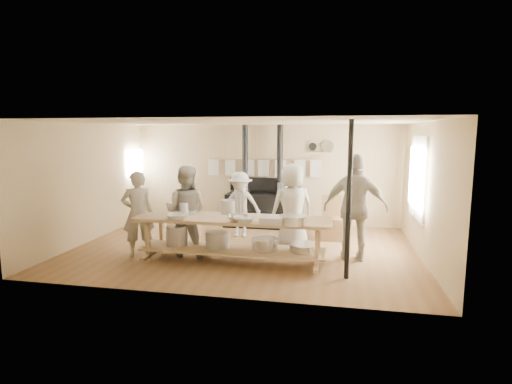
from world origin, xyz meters
TOP-DOWN VIEW (x-y plane):
  - ground at (0.00, 0.00)m, footprint 7.00×7.00m
  - room_shell at (0.00, 0.00)m, footprint 7.00×7.00m
  - window_right at (3.47, 0.60)m, footprint 0.09×1.50m
  - left_opening at (-3.45, 2.00)m, footprint 0.00×0.90m
  - stove at (-0.01, 2.12)m, footprint 1.90×0.75m
  - towel_rail at (0.00, 2.40)m, footprint 3.00×0.04m
  - back_wall_shelf at (1.46, 2.43)m, footprint 0.63×0.14m
  - prep_table at (-0.01, -0.90)m, footprint 3.60×0.90m
  - support_post at (2.05, -1.35)m, footprint 0.08×0.08m
  - cook_far_left at (-1.91, -0.84)m, footprint 0.73×0.64m
  - cook_left at (-1.01, -0.63)m, footprint 0.88×0.69m
  - cook_center at (1.00, -0.02)m, footprint 1.04×0.89m
  - cook_right at (2.21, -0.31)m, footprint 1.18×0.50m
  - cook_by_window at (-0.30, 0.96)m, footprint 1.00×0.61m
  - chair at (1.78, 1.13)m, footprint 0.47×0.47m
  - bowl_white_a at (-0.95, -1.23)m, footprint 0.51×0.51m
  - bowl_steel_a at (-1.01, -0.67)m, footprint 0.38×0.38m
  - bowl_white_b at (0.29, -1.23)m, footprint 0.45×0.45m
  - bowl_steel_b at (0.18, -1.23)m, footprint 0.46×0.46m
  - roasting_pan at (0.84, -1.23)m, footprint 0.51×0.34m
  - mixing_bowl_large at (1.14, -1.23)m, footprint 0.50×0.50m
  - bucket_galv at (-0.18, -0.57)m, footprint 0.30×0.30m
  - deep_bowl_enamel at (-1.17, -0.65)m, footprint 0.34×0.34m
  - pitcher at (-0.91, -0.98)m, footprint 0.17×0.17m

SIDE VIEW (x-z plane):
  - ground at x=0.00m, z-range 0.00..0.00m
  - chair at x=1.78m, z-range -0.20..0.79m
  - prep_table at x=-0.01m, z-range 0.10..0.95m
  - stove at x=-0.01m, z-range -0.78..1.82m
  - cook_by_window at x=-0.30m, z-range 0.00..1.51m
  - cook_far_left at x=-1.91m, z-range 0.00..1.67m
  - cook_left at x=-1.01m, z-range 0.00..1.77m
  - bowl_steel_a at x=-1.01m, z-range 0.85..0.94m
  - bowl_white_b at x=0.29m, z-range 0.85..0.95m
  - bowl_white_a at x=-0.95m, z-range 0.85..0.95m
  - cook_center at x=1.00m, z-range 0.00..1.80m
  - roasting_pan at x=0.84m, z-range 0.85..0.96m
  - bowl_steel_b at x=0.18m, z-range 0.85..0.96m
  - mixing_bowl_large at x=1.14m, z-range 0.85..1.00m
  - deep_bowl_enamel at x=-1.17m, z-range 0.85..1.05m
  - pitcher at x=-0.91m, z-range 0.85..1.09m
  - bucket_galv at x=-0.18m, z-range 0.85..1.11m
  - cook_right at x=2.21m, z-range 0.00..2.01m
  - support_post at x=2.05m, z-range 0.00..2.60m
  - window_right at x=3.47m, z-range 0.67..2.33m
  - towel_rail at x=0.00m, z-range 1.32..1.79m
  - left_opening at x=-3.45m, z-range 1.15..2.05m
  - room_shell at x=0.00m, z-range -1.88..5.12m
  - back_wall_shelf at x=1.46m, z-range 1.84..2.17m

